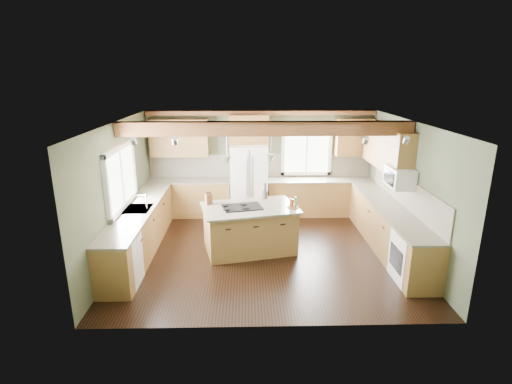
{
  "coord_description": "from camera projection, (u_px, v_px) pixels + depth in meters",
  "views": [
    {
      "loc": [
        -0.36,
        -7.4,
        3.48
      ],
      "look_at": [
        -0.17,
        0.3,
        1.17
      ],
      "focal_mm": 28.0,
      "sensor_mm": 36.0,
      "label": 1
    }
  ],
  "objects": [
    {
      "name": "refrigerator",
      "position": [
        249.0,
        181.0,
        9.85
      ],
      "size": [
        0.9,
        0.74,
        1.8
      ],
      "primitive_type": "cube",
      "color": "white",
      "rests_on": "floor"
    },
    {
      "name": "upper_cab_back_corner",
      "position": [
        354.0,
        137.0,
        9.81
      ],
      "size": [
        0.9,
        0.35,
        0.9
      ],
      "primitive_type": "cube",
      "color": "brown",
      "rests_on": "wall_back"
    },
    {
      "name": "floor",
      "position": [
        265.0,
        251.0,
        8.09
      ],
      "size": [
        5.6,
        5.6,
        0.0
      ],
      "primitive_type": "plane",
      "color": "black",
      "rests_on": "ground"
    },
    {
      "name": "ceiling_beam",
      "position": [
        265.0,
        129.0,
        7.48
      ],
      "size": [
        5.55,
        0.26,
        0.26
      ],
      "primitive_type": "cube",
      "color": "#4E2616",
      "rests_on": "ceiling"
    },
    {
      "name": "base_cab_right",
      "position": [
        388.0,
        229.0,
        8.07
      ],
      "size": [
        0.6,
        3.7,
        0.88
      ],
      "primitive_type": "cube",
      "color": "brown",
      "rests_on": "floor"
    },
    {
      "name": "counter_back_right",
      "position": [
        321.0,
        180.0,
        9.97
      ],
      "size": [
        2.66,
        0.64,
        0.04
      ],
      "primitive_type": "cube",
      "color": "#433D31",
      "rests_on": "base_cab_back_right"
    },
    {
      "name": "ceiling",
      "position": [
        266.0,
        122.0,
        7.34
      ],
      "size": [
        5.6,
        5.6,
        0.0
      ],
      "primitive_type": "plane",
      "rotation": [
        3.14,
        0.0,
        0.0
      ],
      "color": "silver",
      "rests_on": "wall_back"
    },
    {
      "name": "backsplash_right",
      "position": [
        406.0,
        193.0,
        7.85
      ],
      "size": [
        0.03,
        3.7,
        0.58
      ],
      "primitive_type": "cube",
      "color": "brown",
      "rests_on": "wall_right"
    },
    {
      "name": "bottle_tray",
      "position": [
        293.0,
        203.0,
        7.83
      ],
      "size": [
        0.3,
        0.3,
        0.21
      ],
      "primitive_type": null,
      "rotation": [
        0.0,
        0.0,
        0.36
      ],
      "color": "brown",
      "rests_on": "island_top"
    },
    {
      "name": "dishwasher",
      "position": [
        121.0,
        261.0,
        6.71
      ],
      "size": [
        0.6,
        0.6,
        0.84
      ],
      "primitive_type": "cube",
      "color": "white",
      "rests_on": "floor"
    },
    {
      "name": "oven",
      "position": [
        413.0,
        258.0,
        6.83
      ],
      "size": [
        0.6,
        0.72,
        0.84
      ],
      "primitive_type": "cube",
      "color": "white",
      "rests_on": "floor"
    },
    {
      "name": "backsplash_back",
      "position": [
        261.0,
        166.0,
        10.12
      ],
      "size": [
        5.58,
        0.03,
        0.58
      ],
      "primitive_type": "cube",
      "color": "brown",
      "rests_on": "wall_back"
    },
    {
      "name": "knife_block",
      "position": [
        209.0,
        199.0,
        8.05
      ],
      "size": [
        0.16,
        0.15,
        0.22
      ],
      "primitive_type": "cube",
      "rotation": [
        0.0,
        0.0,
        0.56
      ],
      "color": "brown",
      "rests_on": "island_top"
    },
    {
      "name": "counter_left",
      "position": [
        138.0,
        209.0,
        7.82
      ],
      "size": [
        0.64,
        3.74,
        0.04
      ],
      "primitive_type": "cube",
      "color": "#433D31",
      "rests_on": "base_cab_left"
    },
    {
      "name": "window_left",
      "position": [
        120.0,
        178.0,
        7.63
      ],
      "size": [
        0.04,
        1.6,
        1.05
      ],
      "primitive_type": "cube",
      "color": "white",
      "rests_on": "wall_left"
    },
    {
      "name": "faucet",
      "position": [
        146.0,
        202.0,
        7.78
      ],
      "size": [
        0.02,
        0.02,
        0.28
      ],
      "primitive_type": "cylinder",
      "color": "#B2B2B7",
      "rests_on": "sink"
    },
    {
      "name": "upper_cab_over_fridge",
      "position": [
        249.0,
        129.0,
        9.69
      ],
      "size": [
        0.96,
        0.35,
        0.7
      ],
      "primitive_type": "cube",
      "color": "brown",
      "rests_on": "wall_back"
    },
    {
      "name": "island",
      "position": [
        250.0,
        229.0,
        8.05
      ],
      "size": [
        1.92,
        1.41,
        0.88
      ],
      "primitive_type": "cube",
      "rotation": [
        0.0,
        0.0,
        0.22
      ],
      "color": "olive",
      "rests_on": "floor"
    },
    {
      "name": "pendant_left",
      "position": [
        227.0,
        161.0,
        7.54
      ],
      "size": [
        0.18,
        0.18,
        0.16
      ],
      "primitive_type": "cone",
      "rotation": [
        3.14,
        0.0,
        0.0
      ],
      "color": "#B2B2B7",
      "rests_on": "ceiling"
    },
    {
      "name": "microwave",
      "position": [
        400.0,
        177.0,
        7.66
      ],
      "size": [
        0.4,
        0.7,
        0.38
      ],
      "primitive_type": "cube",
      "color": "white",
      "rests_on": "wall_right"
    },
    {
      "name": "upper_cab_right",
      "position": [
        387.0,
        148.0,
        8.45
      ],
      "size": [
        0.35,
        2.2,
        0.9
      ],
      "primitive_type": "cube",
      "color": "brown",
      "rests_on": "wall_right"
    },
    {
      "name": "cooktop",
      "position": [
        242.0,
        207.0,
        7.88
      ],
      "size": [
        0.84,
        0.65,
        0.02
      ],
      "primitive_type": "cube",
      "rotation": [
        0.0,
        0.0,
        0.22
      ],
      "color": "black",
      "rests_on": "island_top"
    },
    {
      "name": "window_back",
      "position": [
        306.0,
        152.0,
        10.04
      ],
      "size": [
        1.1,
        0.04,
        1.0
      ],
      "primitive_type": "cube",
      "color": "white",
      "rests_on": "wall_back"
    },
    {
      "name": "base_cab_left",
      "position": [
        140.0,
        231.0,
        7.95
      ],
      "size": [
        0.6,
        3.7,
        0.88
      ],
      "primitive_type": "cube",
      "color": "brown",
      "rests_on": "floor"
    },
    {
      "name": "island_top",
      "position": [
        249.0,
        208.0,
        7.92
      ],
      "size": [
        2.06,
        1.55,
        0.04
      ],
      "primitive_type": "cube",
      "rotation": [
        0.0,
        0.0,
        0.22
      ],
      "color": "#433D31",
      "rests_on": "island"
    },
    {
      "name": "soffit_trim",
      "position": [
        261.0,
        113.0,
        9.66
      ],
      "size": [
        5.55,
        0.2,
        0.1
      ],
      "primitive_type": "cube",
      "color": "#4E2616",
      "rests_on": "ceiling"
    },
    {
      "name": "wall_back",
      "position": [
        261.0,
        162.0,
        10.11
      ],
      "size": [
        5.6,
        0.0,
        5.6
      ],
      "primitive_type": "plane",
      "rotation": [
        1.57,
        0.0,
        0.0
      ],
      "color": "#454E37",
      "rests_on": "ground"
    },
    {
      "name": "counter_right",
      "position": [
        390.0,
        207.0,
        7.94
      ],
      "size": [
        0.64,
        3.74,
        0.04
      ],
      "primitive_type": "cube",
      "color": "#433D31",
      "rests_on": "base_cab_right"
    },
    {
      "name": "base_cab_back_right",
      "position": [
        320.0,
        197.0,
        10.1
      ],
      "size": [
        2.62,
        0.6,
        0.88
      ],
      "primitive_type": "cube",
      "color": "brown",
      "rests_on": "floor"
    },
    {
      "name": "wall_left",
      "position": [
        120.0,
        191.0,
        7.65
      ],
      "size": [
        0.0,
        5.0,
        5.0
      ],
      "primitive_type": "plane",
      "rotation": [
        1.57,
        0.0,
        1.57
      ],
      "color": "#454E37",
      "rests_on": "ground"
    },
    {
      "name": "sink",
      "position": [
        138.0,
        209.0,
        7.82
      ],
      "size": [
        0.5,
        0.65,
        0.03
      ],
      "primitive_type": "cube",
      "color": "#262628",
      "rests_on": "counter_left"
    },
    {
      "name": "utensil_crock",
      "position": [
        265.0,
        195.0,
        8.44
      ],
      "size": [
        0.16,
        0.16,
        0.15
      ],
      "primitive_type": "cylinder",
      "rotation": [
        0.0,
        0.0,
        0.55
      ],
      "color": "#433B36",
      "rests_on": "island_top"
    },
    {
      "name": "base_cab_back_left",
      "position": [
        190.0,
        198.0,
        10.03
      ],
      "size": [
        2.02,
        0.6,
        0.88
      ],
      "primitive_type": "cube",
      "color": "brown",
      "rests_on": "floor"
    },
    {
      "name": "upper_cab_back_left",
      "position": [
        179.0,
        138.0,
        9.71
      ],
      "size": [
        1.4,
        0.35,
        0.9
      ],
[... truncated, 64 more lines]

